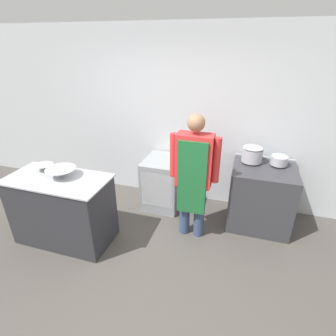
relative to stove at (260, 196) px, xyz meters
The scene contains 10 objects.
ground_plane 2.10m from the stove, 131.08° to the right, with size 14.00×14.00×0.00m, color #4C4742.
wall_back 1.68m from the stove, 161.37° to the left, with size 8.00×0.05×2.70m.
prep_counter 2.71m from the stove, 155.77° to the right, with size 1.28×0.65×0.92m.
stove is the anchor object (origin of this frame).
fridge_unit 1.48m from the stove, behind, with size 0.57×0.67×0.80m.
person_cook 1.15m from the stove, 148.72° to the right, with size 0.63×0.24×1.70m.
mixing_bowl 2.70m from the stove, 156.53° to the right, with size 0.37×0.37×0.11m.
small_bowl 2.98m from the stove, 160.90° to the right, with size 0.24×0.24×0.08m.
stock_pot 0.63m from the stove, 144.83° to the left, with size 0.28×0.28×0.23m.
sauce_pot 0.57m from the stove, 38.40° to the left, with size 0.22×0.22×0.12m.
Camera 1 is at (1.02, -1.88, 2.44)m, focal length 28.00 mm.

